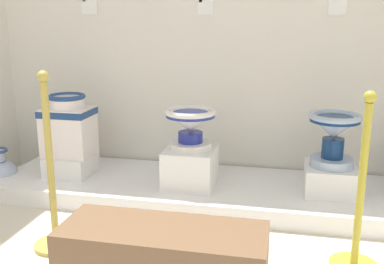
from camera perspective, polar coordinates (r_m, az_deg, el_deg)
The scene contains 13 objects.
display_platform at distance 3.38m, azimuth 0.14°, elevation -7.37°, with size 2.96×0.86×0.13m, color white.
plinth_block_leftmost at distance 3.62m, azimuth -15.26°, elevation -4.01°, with size 0.33×0.34×0.16m, color white.
antique_toilet_leftmost at distance 3.54m, azimuth -15.59°, elevation 0.93°, with size 0.37×0.30×0.48m.
plinth_block_tall_cobalt at distance 3.24m, azimuth -0.20°, elevation -4.50°, with size 0.36×0.39×0.28m, color white.
antique_toilet_tall_cobalt at distance 3.16m, azimuth -0.21°, elevation 1.10°, with size 0.37×0.37×0.29m.
plinth_block_broad_patterned at distance 3.27m, azimuth 17.33°, elevation -5.80°, with size 0.35×0.37×0.19m, color white.
antique_toilet_broad_patterned at distance 3.17m, azimuth 17.77°, elevation -0.02°, with size 0.35×0.35×0.37m.
info_placard_first at distance 3.88m, azimuth -13.05°, elevation 15.57°, with size 0.14×0.01×0.14m.
info_placard_second at distance 3.59m, azimuth 1.72°, elevation 15.92°, with size 0.12×0.01×0.13m.
info_placard_third at distance 3.54m, azimuth 18.19°, elevation 15.33°, with size 0.13×0.01×0.16m.
decorative_vase_spare at distance 3.85m, azimuth -23.48°, elevation -4.66°, with size 0.27×0.27×0.32m.
stanchion_post_near_left at distance 2.70m, azimuth -17.46°, elevation -7.98°, with size 0.26×0.26×1.04m.
stanchion_post_near_right at distance 2.54m, azimuth 20.55°, elevation -10.54°, with size 0.26×0.26×0.97m.
Camera 1 is at (2.40, -0.62, 1.29)m, focal length 41.53 mm.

